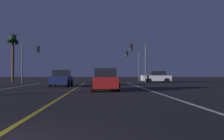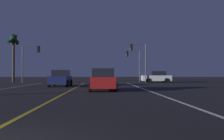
{
  "view_description": "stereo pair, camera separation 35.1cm",
  "coord_description": "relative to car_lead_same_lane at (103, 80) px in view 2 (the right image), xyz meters",
  "views": [
    {
      "loc": [
        2.1,
        -3.52,
        1.29
      ],
      "look_at": [
        3.88,
        29.58,
        1.84
      ],
      "focal_mm": 37.77,
      "sensor_mm": 36.0,
      "label": 1
    },
    {
      "loc": [
        2.45,
        -3.52,
        1.29
      ],
      "look_at": [
        3.88,
        29.58,
        1.84
      ],
      "focal_mm": 37.77,
      "sensor_mm": 36.0,
      "label": 2
    }
  ],
  "objects": [
    {
      "name": "car_crossing_side",
      "position": [
        8.08,
        16.66,
        0.0
      ],
      "size": [
        4.3,
        2.02,
        1.7
      ],
      "rotation": [
        0.0,
        0.0,
        3.14
      ],
      "color": "black",
      "rests_on": "ground"
    },
    {
      "name": "car_oncoming",
      "position": [
        -4.38,
        6.6,
        0.0
      ],
      "size": [
        2.02,
        4.3,
        1.7
      ],
      "rotation": [
        0.0,
        0.0,
        -1.57
      ],
      "color": "black",
      "rests_on": "ground"
    },
    {
      "name": "lane_center_divider",
      "position": [
        -2.54,
        -2.79,
        -0.82
      ],
      "size": [
        0.16,
        35.72,
        0.01
      ],
      "primitive_type": "cube",
      "color": "gold",
      "rests_on": "ground"
    },
    {
      "name": "traffic_light_near_left",
      "position": [
        -10.14,
        15.58,
        3.09
      ],
      "size": [
        2.54,
        0.36,
        5.29
      ],
      "color": "#4C4C51",
      "rests_on": "ground"
    },
    {
      "name": "palm_tree_left_far",
      "position": [
        -13.61,
        18.43,
        5.33
      ],
      "size": [
        2.06,
        2.15,
        7.8
      ],
      "color": "#473826",
      "rests_on": "ground"
    },
    {
      "name": "traffic_light_near_right",
      "position": [
        5.19,
        15.58,
        3.32
      ],
      "size": [
        2.37,
        0.36,
        5.65
      ],
      "rotation": [
        0.0,
        0.0,
        3.14
      ],
      "color": "#4C4C51",
      "rests_on": "ground"
    },
    {
      "name": "car_lead_same_lane",
      "position": [
        0.0,
        0.0,
        0.0
      ],
      "size": [
        2.02,
        4.3,
        1.7
      ],
      "rotation": [
        0.0,
        0.0,
        1.57
      ],
      "color": "black",
      "rests_on": "ground"
    },
    {
      "name": "lane_edge_right",
      "position": [
        3.49,
        -2.79,
        -0.82
      ],
      "size": [
        0.16,
        35.72,
        0.01
      ],
      "primitive_type": "cube",
      "color": "silver",
      "rests_on": "ground"
    },
    {
      "name": "traffic_light_far_right",
      "position": [
        5.15,
        21.08,
        2.99
      ],
      "size": [
        2.36,
        0.36,
        5.17
      ],
      "rotation": [
        0.0,
        0.0,
        3.14
      ],
      "color": "#4C4C51",
      "rests_on": "ground"
    }
  ]
}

